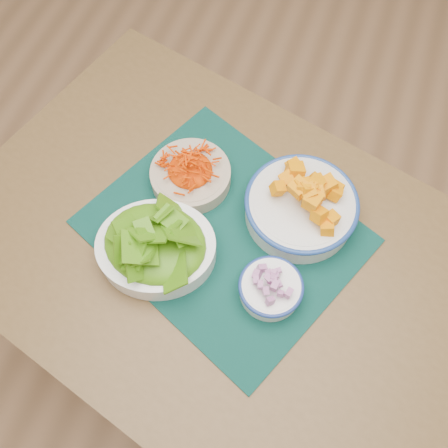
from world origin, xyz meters
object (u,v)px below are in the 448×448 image
Objects in this scene: carrot_bowl at (190,173)px; squash_bowl at (302,202)px; table at (228,272)px; lettuce_bowl at (155,244)px; onion_bowl at (271,287)px; placemat at (224,231)px.

carrot_bowl is 0.24m from squash_bowl.
table is 4.83× the size of squash_bowl.
table is at bearing -45.61° from carrot_bowl.
lettuce_bowl is 2.12× the size of onion_bowl.
lettuce_bowl is 0.24m from onion_bowl.
table is 2.55× the size of placemat.
onion_bowl is at bearing -13.52° from placemat.
carrot_bowl is 0.61× the size of lettuce_bowl.
lettuce_bowl is at bearing -143.53° from squash_bowl.
lettuce_bowl is (-0.11, -0.09, 0.05)m from placemat.
carrot_bowl reaches higher than onion_bowl.
carrot_bowl reaches higher than table.
table is 0.23m from carrot_bowl.
onion_bowl is at bearing -92.34° from squash_bowl.
squash_bowl is at bearing 19.16° from lettuce_bowl.
carrot_bowl is (-0.11, 0.09, 0.03)m from placemat.
table is 7.61× the size of carrot_bowl.
squash_bowl reaches higher than lettuce_bowl.
onion_bowl reaches higher than table.
carrot_bowl is 0.63× the size of squash_bowl.
carrot_bowl is at bearing 149.92° from table.
table is 4.61× the size of lettuce_bowl.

